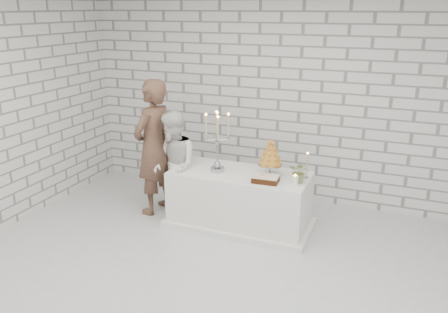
# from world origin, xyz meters

# --- Properties ---
(ground) EXTENTS (6.00, 5.00, 0.01)m
(ground) POSITION_xyz_m (0.00, 0.00, 0.00)
(ground) COLOR silver
(ground) RESTS_ON ground
(wall_back) EXTENTS (6.00, 0.01, 3.00)m
(wall_back) POSITION_xyz_m (0.00, 2.50, 1.50)
(wall_back) COLOR white
(wall_back) RESTS_ON ground
(wall_front) EXTENTS (6.00, 0.01, 3.00)m
(wall_front) POSITION_xyz_m (0.00, -2.50, 1.50)
(wall_front) COLOR white
(wall_front) RESTS_ON ground
(cake_table) EXTENTS (1.80, 0.80, 0.75)m
(cake_table) POSITION_xyz_m (-0.15, 1.31, 0.38)
(cake_table) COLOR white
(cake_table) RESTS_ON ground
(groom) EXTENTS (0.55, 0.75, 1.90)m
(groom) POSITION_xyz_m (-1.43, 1.30, 0.95)
(groom) COLOR #4D3226
(groom) RESTS_ON ground
(bride) EXTENTS (0.91, 0.91, 1.49)m
(bride) POSITION_xyz_m (-1.09, 1.24, 0.75)
(bride) COLOR white
(bride) RESTS_ON ground
(candelabra) EXTENTS (0.41, 0.41, 0.80)m
(candelabra) POSITION_xyz_m (-0.45, 1.26, 1.15)
(candelabra) COLOR #9B9BA5
(candelabra) RESTS_ON cake_table
(croquembouche) EXTENTS (0.33, 0.33, 0.49)m
(croquembouche) POSITION_xyz_m (0.24, 1.36, 0.99)
(croquembouche) COLOR #B17120
(croquembouche) RESTS_ON cake_table
(chocolate_cake) EXTENTS (0.33, 0.24, 0.08)m
(chocolate_cake) POSITION_xyz_m (0.25, 1.12, 0.79)
(chocolate_cake) COLOR black
(chocolate_cake) RESTS_ON cake_table
(pillar_candle) EXTENTS (0.09, 0.09, 0.12)m
(pillar_candle) POSITION_xyz_m (0.61, 1.15, 0.81)
(pillar_candle) COLOR white
(pillar_candle) RESTS_ON cake_table
(extra_taper) EXTENTS (0.07, 0.07, 0.32)m
(extra_taper) POSITION_xyz_m (0.69, 1.44, 0.91)
(extra_taper) COLOR tan
(extra_taper) RESTS_ON cake_table
(flowers) EXTENTS (0.26, 0.24, 0.27)m
(flowers) POSITION_xyz_m (0.64, 1.27, 0.88)
(flowers) COLOR #5D7440
(flowers) RESTS_ON cake_table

